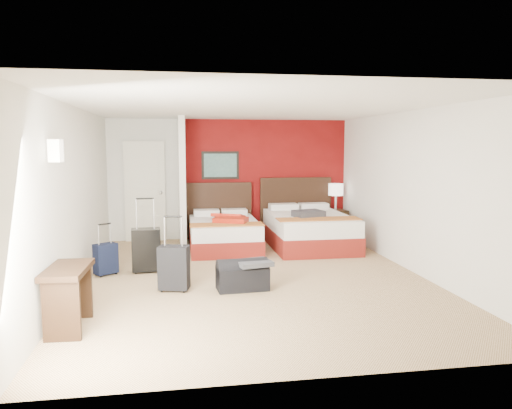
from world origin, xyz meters
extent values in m
plane|color=tan|center=(0.00, 0.00, 0.00)|extent=(6.50, 6.50, 0.00)
cube|color=silver|center=(0.00, 3.25, 1.25)|extent=(5.00, 0.04, 2.50)
cube|color=silver|center=(-2.50, 0.00, 1.25)|extent=(0.04, 6.50, 2.50)
cube|color=black|center=(-0.20, 3.19, 1.55)|extent=(0.78, 0.03, 0.58)
cube|color=white|center=(-2.38, -1.50, 1.90)|extent=(0.12, 0.20, 0.24)
cube|color=maroon|center=(0.75, 3.23, 1.25)|extent=(3.50, 0.04, 2.50)
cube|color=silver|center=(-1.00, 2.61, 1.25)|extent=(0.12, 1.20, 2.50)
cube|color=silver|center=(-1.75, 3.20, 1.02)|extent=(0.82, 0.06, 2.05)
cube|color=silver|center=(-0.24, 2.10, 0.27)|extent=(1.29, 1.84, 0.55)
cube|color=white|center=(1.41, 2.03, 0.32)|extent=(1.48, 2.11, 0.63)
cube|color=#B4200F|center=(-0.14, 2.00, 0.60)|extent=(0.86, 0.98, 0.10)
cube|color=#38373C|center=(1.31, 1.73, 0.69)|extent=(0.60, 0.52, 0.12)
cube|color=#301F10|center=(2.22, 2.88, 0.30)|extent=(0.47, 0.47, 0.60)
cylinder|color=beige|center=(2.22, 2.88, 0.88)|extent=(0.38, 0.38, 0.56)
cube|color=black|center=(-1.59, 0.59, 0.33)|extent=(0.45, 0.30, 0.65)
cube|color=black|center=(-1.17, -0.49, 0.29)|extent=(0.44, 0.33, 0.58)
cube|color=black|center=(-2.19, 0.50, 0.23)|extent=(0.38, 0.35, 0.45)
cube|color=black|center=(-0.25, -0.58, 0.17)|extent=(0.72, 0.42, 0.35)
cube|color=#3C3C41|center=(-0.10, -0.63, 0.38)|extent=(0.52, 0.47, 0.06)
cube|color=black|center=(-2.27, -1.72, 0.34)|extent=(0.44, 0.83, 0.68)
camera|label=1|loc=(-1.11, -7.05, 1.95)|focal=34.44mm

